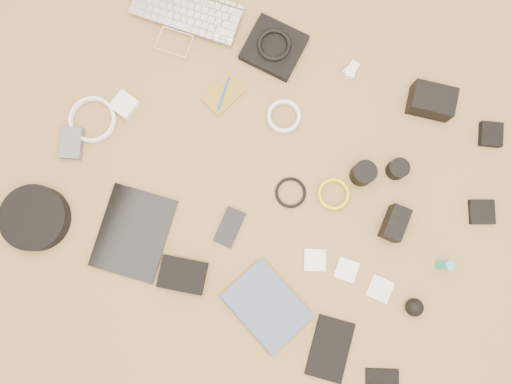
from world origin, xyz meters
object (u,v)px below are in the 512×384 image
at_px(dslr_camera, 432,101).
at_px(headphone_case, 35,218).
at_px(laptop, 181,26).
at_px(tablet, 134,233).
at_px(phone, 230,227).
at_px(paperback, 245,326).

relative_size(dslr_camera, headphone_case, 0.66).
relative_size(laptop, tablet, 1.33).
bearing_deg(phone, headphone_case, -159.16).
bearing_deg(headphone_case, tablet, 15.20).
relative_size(dslr_camera, paperback, 0.57).
bearing_deg(dslr_camera, headphone_case, -149.88).
xyz_separation_m(dslr_camera, paperback, (-0.27, -0.91, -0.03)).
xyz_separation_m(laptop, headphone_case, (-0.15, -0.79, 0.01)).
height_order(laptop, phone, laptop).
height_order(laptop, headphone_case, headphone_case).
bearing_deg(dslr_camera, paperback, -116.70).
height_order(tablet, paperback, paperback).
bearing_deg(dslr_camera, tablet, -142.64).
distance_m(dslr_camera, paperback, 0.95).
xyz_separation_m(phone, headphone_case, (-0.58, -0.23, 0.02)).
xyz_separation_m(laptop, tablet, (0.15, -0.70, -0.01)).
bearing_deg(headphone_case, paperback, -3.04).
bearing_deg(tablet, dslr_camera, 40.07).
distance_m(tablet, paperback, 0.47).
relative_size(tablet, paperback, 1.14).
distance_m(phone, paperback, 0.32).
relative_size(tablet, headphone_case, 1.32).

